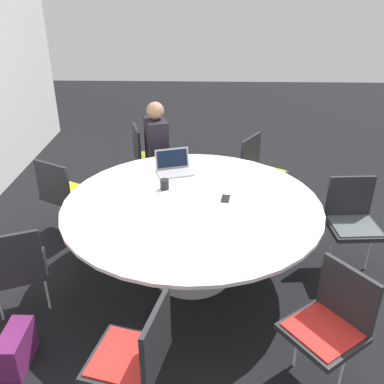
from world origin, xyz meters
TOP-DOWN VIEW (x-y plane):
  - ground_plane at (0.00, 0.00)m, footprint 16.00×16.00m
  - conference_table at (0.00, 0.00)m, footprint 2.20×2.20m
  - chair_0 at (1.65, 0.59)m, footprint 0.55×0.53m
  - chair_1 at (0.62, 1.31)m, footprint 0.58×0.59m
  - chair_2 at (-0.63, 1.31)m, footprint 0.56×0.57m
  - chair_3 at (-1.43, 0.28)m, footprint 0.53×0.51m
  - chair_4 at (-1.13, -0.92)m, footprint 0.60×0.60m
  - chair_5 at (0.17, -1.44)m, footprint 0.45×0.47m
  - chair_6 at (1.26, -0.73)m, footprint 0.60×0.59m
  - person_0 at (1.45, 0.44)m, footprint 0.41×0.33m
  - laptop at (0.63, 0.20)m, footprint 0.34×0.39m
  - coffee_cup at (0.25, 0.25)m, footprint 0.08×0.08m
  - cell_phone at (0.07, -0.29)m, footprint 0.15×0.09m
  - handbag at (-1.06, 1.20)m, footprint 0.36×0.16m

SIDE VIEW (x-z plane):
  - ground_plane at x=0.00m, z-range 0.00..0.00m
  - handbag at x=-1.06m, z-range 0.00..0.28m
  - chair_0 at x=1.65m, z-range 0.09..0.97m
  - chair_1 at x=0.62m, z-range 0.09..0.97m
  - chair_2 at x=-0.63m, z-range 0.09..0.97m
  - chair_3 at x=-1.43m, z-range 0.09..0.97m
  - chair_4 at x=-1.13m, z-range 0.09..0.97m
  - chair_5 at x=0.17m, z-range 0.09..0.97m
  - chair_6 at x=1.26m, z-range 0.09..0.97m
  - conference_table at x=0.00m, z-range 0.28..1.03m
  - person_0 at x=1.45m, z-range 0.11..1.33m
  - cell_phone at x=0.07m, z-range 0.75..0.76m
  - coffee_cup at x=0.25m, z-range 0.75..0.84m
  - laptop at x=0.63m, z-range 0.70..0.91m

